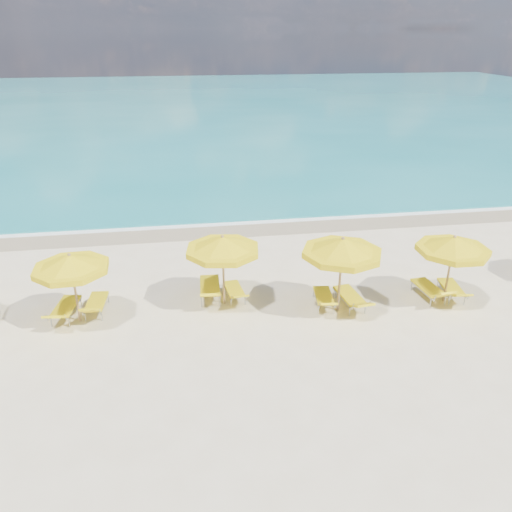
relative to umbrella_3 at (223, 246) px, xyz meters
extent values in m
plane|color=beige|center=(1.22, -0.53, -2.08)|extent=(120.00, 120.00, 0.00)
cube|color=#16797D|center=(1.22, 47.47, -2.08)|extent=(120.00, 80.00, 0.30)
cube|color=tan|center=(1.22, 6.87, -2.08)|extent=(120.00, 2.60, 0.01)
cube|color=white|center=(1.22, 7.67, -2.08)|extent=(120.00, 1.20, 0.03)
cube|color=white|center=(-4.78, 16.47, -2.08)|extent=(14.00, 0.36, 0.05)
cube|color=white|center=(9.22, 23.47, -2.08)|extent=(18.00, 0.30, 0.05)
cylinder|color=tan|center=(-4.55, -0.41, -0.97)|extent=(0.07, 0.07, 2.22)
cone|color=yellow|center=(-4.55, -0.41, -0.04)|extent=(2.90, 2.90, 0.44)
cylinder|color=yellow|center=(-4.55, -0.41, -0.26)|extent=(2.92, 2.92, 0.18)
sphere|color=tan|center=(-4.55, -0.41, 0.18)|extent=(0.10, 0.10, 0.10)
cylinder|color=tan|center=(0.00, 0.00, -0.91)|extent=(0.07, 0.07, 2.34)
cone|color=yellow|center=(0.00, 0.00, 0.07)|extent=(2.91, 2.91, 0.47)
cylinder|color=yellow|center=(0.00, 0.00, -0.16)|extent=(2.94, 2.94, 0.19)
sphere|color=tan|center=(0.00, 0.00, 0.31)|extent=(0.10, 0.10, 0.10)
cylinder|color=tan|center=(3.58, -0.99, -0.86)|extent=(0.08, 0.08, 2.45)
cone|color=yellow|center=(3.58, -0.99, 0.17)|extent=(2.57, 2.57, 0.49)
cylinder|color=yellow|center=(3.58, -0.99, -0.07)|extent=(2.59, 2.59, 0.20)
sphere|color=tan|center=(3.58, -0.99, 0.42)|extent=(0.11, 0.11, 0.11)
cylinder|color=tan|center=(7.27, -0.98, -0.95)|extent=(0.07, 0.07, 2.27)
cone|color=yellow|center=(7.27, -0.98, 0.01)|extent=(3.00, 3.00, 0.45)
cylinder|color=yellow|center=(7.27, -0.98, -0.22)|extent=(3.03, 3.03, 0.18)
sphere|color=tan|center=(7.27, -0.98, 0.24)|extent=(0.10, 0.10, 0.10)
cube|color=yellow|center=(-4.98, -0.04, -1.71)|extent=(0.76, 1.36, 0.08)
cube|color=yellow|center=(-5.11, -0.93, -1.56)|extent=(0.65, 0.65, 0.36)
cube|color=yellow|center=(-4.08, 0.13, -1.72)|extent=(0.63, 1.27, 0.08)
cube|color=yellow|center=(-4.13, -0.72, -1.55)|extent=(0.58, 0.55, 0.40)
cube|color=yellow|center=(-0.43, 0.55, -1.66)|extent=(0.71, 1.47, 0.09)
cube|color=yellow|center=(-0.47, -0.45, -1.48)|extent=(0.67, 0.65, 0.43)
cube|color=yellow|center=(0.36, 0.34, -1.75)|extent=(0.64, 1.20, 0.07)
cube|color=yellow|center=(0.46, -0.46, -1.61)|extent=(0.57, 0.56, 0.32)
cube|color=yellow|center=(3.21, -0.59, -1.73)|extent=(0.68, 1.26, 0.07)
cube|color=yellow|center=(3.11, -1.42, -1.58)|extent=(0.59, 0.58, 0.36)
cube|color=yellow|center=(4.03, -0.74, -1.70)|extent=(0.73, 1.36, 0.08)
cube|color=yellow|center=(4.14, -1.66, -1.57)|extent=(0.65, 0.65, 0.34)
cube|color=yellow|center=(6.82, -0.64, -1.71)|extent=(0.70, 1.34, 0.08)
cube|color=yellow|center=(6.91, -1.52, -1.52)|extent=(0.63, 0.58, 0.44)
cube|color=yellow|center=(7.62, -0.70, -1.73)|extent=(0.73, 1.30, 0.08)
cube|color=yellow|center=(7.49, -1.55, -1.57)|extent=(0.62, 0.61, 0.36)
camera|label=1|loc=(-1.19, -14.38, 6.21)|focal=35.00mm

